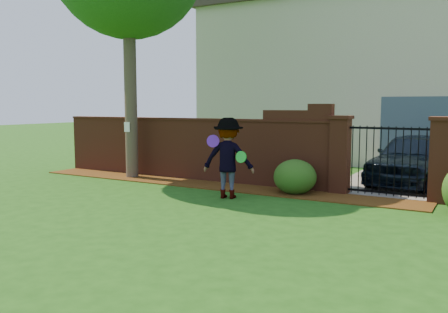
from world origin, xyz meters
The scene contains 14 objects.
ground centered at (0.00, 0.00, -0.01)m, with size 80.00×80.00×0.01m, color #1A4812.
mulch_bed centered at (-0.95, 3.34, 0.01)m, with size 11.10×1.08×0.03m, color #3D230B.
brick_wall centered at (-2.01, 4.00, 0.93)m, with size 8.70×0.31×2.16m.
pillar_left centered at (2.40, 4.00, 0.96)m, with size 0.50×0.50×1.88m.
pillar_right centered at (4.60, 4.00, 0.96)m, with size 0.50×0.50×1.88m.
iron_gate centered at (3.50, 4.00, 0.85)m, with size 1.78×0.03×1.60m.
driveway centered at (3.50, 8.00, 0.01)m, with size 3.20×8.00×0.01m, color slate.
house centered at (1.00, 12.00, 3.16)m, with size 12.40×6.40×6.30m.
car centered at (3.70, 6.09, 0.70)m, with size 1.64×4.09×1.39m, color black.
paper_notice centered at (-3.60, 3.21, 1.50)m, with size 0.20×0.01×0.28m, color white.
shrub_left centered at (1.51, 3.34, 0.42)m, with size 1.03×1.03×0.84m, color #194A16.
man centered at (0.34, 2.13, 0.92)m, with size 1.19×0.69×1.85m, color gray.
frisbee_purple centered at (0.09, 1.91, 1.32)m, with size 0.29×0.29×0.03m, color #601DB5.
frisbee_green centered at (0.73, 2.06, 0.98)m, with size 0.26×0.26×0.02m, color green.
Camera 1 is at (5.56, -7.12, 2.13)m, focal length 37.65 mm.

